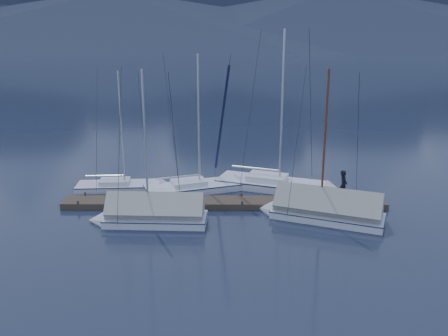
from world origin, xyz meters
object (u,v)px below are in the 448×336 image
at_px(sailboat_open_right, 288,187).
at_px(sailboat_covered_far, 146,215).
at_px(sailboat_open_left, 132,187).
at_px(sailboat_covered_near, 318,211).
at_px(sailboat_open_mid, 207,187).
at_px(person, 343,185).

height_order(sailboat_open_right, sailboat_covered_far, sailboat_open_right).
bearing_deg(sailboat_covered_far, sailboat_open_left, 108.46).
xyz_separation_m(sailboat_covered_near, sailboat_covered_far, (-8.85, -0.71, -0.01)).
xyz_separation_m(sailboat_open_left, sailboat_open_mid, (4.69, -0.09, 0.02)).
relative_size(sailboat_open_left, person, 4.58).
distance_m(sailboat_open_right, sailboat_covered_near, 4.67).
bearing_deg(sailboat_covered_far, person, 13.53).
bearing_deg(person, sailboat_open_mid, 90.93).
xyz_separation_m(sailboat_open_left, sailboat_covered_far, (1.81, -5.44, 0.28)).
distance_m(sailboat_open_left, person, 12.75).
bearing_deg(sailboat_open_right, sailboat_covered_far, -146.22).
distance_m(sailboat_open_right, person, 3.96).
bearing_deg(sailboat_covered_near, sailboat_open_mid, 142.17).
bearing_deg(sailboat_open_mid, person, -20.08).
relative_size(sailboat_open_left, sailboat_open_right, 0.75).
relative_size(sailboat_covered_near, person, 4.94).
distance_m(sailboat_covered_near, person, 2.62).
xyz_separation_m(sailboat_open_mid, person, (7.68, -2.81, 1.05)).
relative_size(sailboat_open_right, sailboat_covered_far, 1.24).
xyz_separation_m(sailboat_open_right, sailboat_covered_far, (-7.88, -5.27, 0.23)).
relative_size(sailboat_covered_far, person, 4.91).
height_order(sailboat_covered_near, person, sailboat_covered_near).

